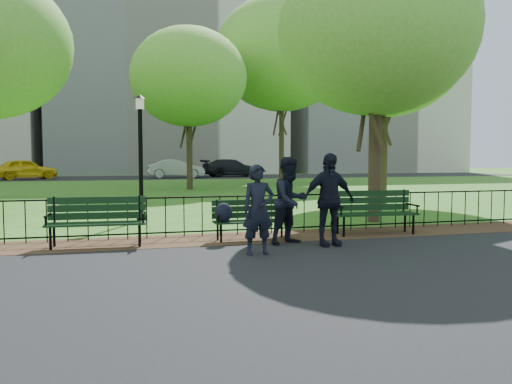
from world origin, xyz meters
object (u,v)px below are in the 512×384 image
object	(u,v)px
person_right	(328,200)
sedan_silver	(176,169)
person_mid	(290,200)
park_bench_right_a	(373,207)
park_bench_main	(240,214)
person_left	(258,210)
park_bench_left_a	(97,216)
lamppost	(141,152)
taxi	(25,169)
tree_mid_e	(385,49)
tree_near_e	(377,31)
tree_far_c	(189,77)
tree_far_e	(282,54)
sedan_dark	(232,168)

from	to	relation	value
person_right	sedan_silver	xyz separation A→B (m)	(0.54, 33.19, -0.14)
person_mid	park_bench_right_a	bearing A→B (deg)	-5.29
person_mid	sedan_silver	bearing A→B (deg)	64.58
park_bench_main	park_bench_right_a	size ratio (longest dim) A/B	0.85
park_bench_main	park_bench_right_a	xyz separation A→B (m)	(3.14, 0.11, 0.05)
person_left	park_bench_left_a	bearing A→B (deg)	148.16
park_bench_main	lamppost	world-z (taller)	lamppost
lamppost	person_right	world-z (taller)	lamppost
person_mid	taxi	bearing A→B (deg)	84.32
tree_mid_e	taxi	size ratio (longest dim) A/B	1.76
lamppost	taxi	world-z (taller)	lamppost
park_bench_main	person_right	distance (m)	1.89
person_left	taxi	distance (m)	35.38
park_bench_main	tree_near_e	distance (m)	6.52
park_bench_right_a	person_mid	world-z (taller)	person_mid
lamppost	tree_far_c	bearing A→B (deg)	76.67
lamppost	tree_far_e	xyz separation A→B (m)	(9.72, 17.33, 6.57)
lamppost	sedan_silver	xyz separation A→B (m)	(3.94, 28.19, -1.10)
lamppost	tree_far_c	world-z (taller)	tree_far_c
taxi	sedan_dark	world-z (taller)	taxi
park_bench_right_a	tree_near_e	distance (m)	5.00
person_right	sedan_dark	xyz separation A→B (m)	(5.67, 34.67, -0.13)
tree_near_e	taxi	size ratio (longest dim) A/B	1.54
tree_far_e	taxi	xyz separation A→B (m)	(-17.52, 11.22, -7.64)
park_bench_left_a	tree_far_c	size ratio (longest dim) A/B	0.22
tree_far_e	person_mid	world-z (taller)	tree_far_e
taxi	park_bench_right_a	bearing A→B (deg)	179.62
tree_near_e	tree_far_c	distance (m)	15.15
park_bench_left_a	person_right	bearing A→B (deg)	-11.21
park_bench_main	person_left	xyz separation A→B (m)	(-0.03, -1.52, 0.25)
taxi	person_left	bearing A→B (deg)	173.86
lamppost	tree_far_c	size ratio (longest dim) A/B	0.40
tree_far_c	park_bench_left_a	bearing A→B (deg)	-103.59
park_bench_left_a	lamppost	distance (m)	4.20
person_mid	person_right	world-z (taller)	person_right
person_mid	sedan_dark	distance (m)	34.85
park_bench_main	lamppost	distance (m)	4.58
park_bench_right_a	tree_far_c	world-z (taller)	tree_far_c
tree_far_e	sedan_silver	xyz separation A→B (m)	(-5.78, 10.86, -7.67)
sedan_silver	person_left	bearing A→B (deg)	177.43
tree_far_e	sedan_dark	xyz separation A→B (m)	(-0.65, 12.35, -7.66)
tree_far_e	lamppost	bearing A→B (deg)	-119.29
tree_mid_e	person_right	world-z (taller)	tree_mid_e
lamppost	person_left	bearing A→B (deg)	-71.58
person_mid	tree_near_e	bearing A→B (deg)	15.70
park_bench_main	tree_mid_e	bearing A→B (deg)	42.53
person_mid	person_right	xyz separation A→B (m)	(0.65, -0.41, 0.04)
park_bench_main	tree_far_c	world-z (taller)	tree_far_c
park_bench_right_a	sedan_dark	distance (m)	33.78
lamppost	tree_far_e	distance (m)	20.93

